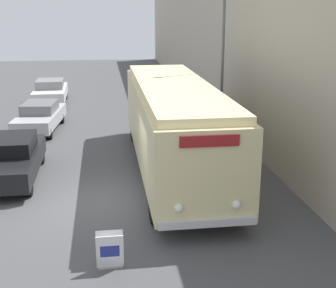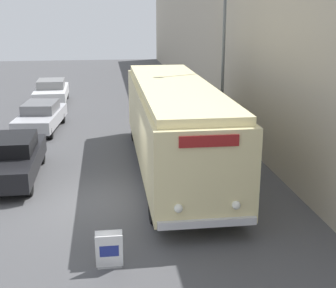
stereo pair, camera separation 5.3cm
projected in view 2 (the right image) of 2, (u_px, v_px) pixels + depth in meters
The scene contains 8 objects.
ground_plane at pixel (100, 201), 14.33m from camera, with size 80.00×80.00×0.00m, color #4C4C4F.
building_wall_right at pixel (224, 57), 23.73m from camera, with size 0.30×60.00×6.52m.
vintage_bus at pixel (174, 122), 16.53m from camera, with size 2.63×11.24×3.19m.
sign_board at pixel (109, 251), 10.62m from camera, with size 0.62×0.32×0.86m.
streetlamp at pixel (224, 33), 18.61m from camera, with size 0.36×0.36×7.47m.
parked_car_near at pixel (12, 158), 16.02m from camera, with size 1.76×4.61×1.47m.
parked_car_mid at pixel (41, 116), 22.37m from camera, with size 2.16×4.59×1.36m.
parked_car_far at pixel (51, 91), 28.56m from camera, with size 1.94×4.37×1.46m.
Camera 2 is at (0.29, -13.41, 5.74)m, focal length 50.00 mm.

